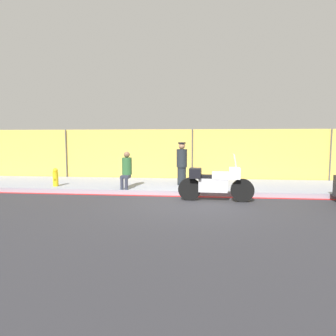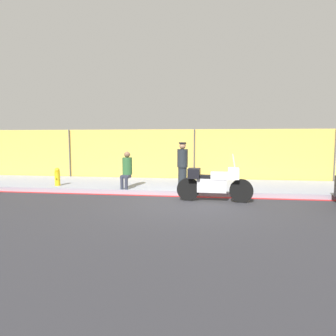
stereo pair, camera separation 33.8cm
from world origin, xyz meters
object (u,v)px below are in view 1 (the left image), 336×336
object	(u,v)px
officer_standing	(182,163)
fire_hydrant	(56,177)
motorcycle	(215,182)
person_seated_on_curb	(126,168)

from	to	relation	value
officer_standing	fire_hydrant	bearing A→B (deg)	-170.02
motorcycle	person_seated_on_curb	size ratio (longest dim) A/B	1.78
motorcycle	fire_hydrant	bearing A→B (deg)	170.28
fire_hydrant	officer_standing	bearing A→B (deg)	9.98
officer_standing	person_seated_on_curb	xyz separation A→B (m)	(-1.93, -0.94, -0.10)
person_seated_on_curb	officer_standing	bearing A→B (deg)	25.87
officer_standing	person_seated_on_curb	world-z (taller)	officer_standing
person_seated_on_curb	fire_hydrant	world-z (taller)	person_seated_on_curb
motorcycle	person_seated_on_curb	distance (m)	3.32
motorcycle	fire_hydrant	world-z (taller)	motorcycle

